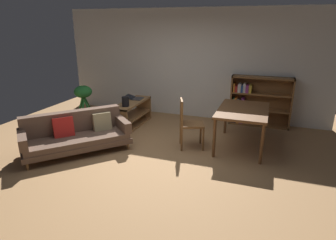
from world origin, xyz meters
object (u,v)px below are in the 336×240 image
dining_table (243,113)px  media_console (132,114)px  potted_floor_plant (84,102)px  dining_chair_near (188,121)px  fabric_couch (76,134)px  open_laptop (135,98)px  bookshelf (256,101)px  desk_speaker (125,102)px

dining_table → media_console: bearing=170.7°
media_console → potted_floor_plant: bearing=-165.7°
potted_floor_plant → dining_table: potted_floor_plant is taller
dining_chair_near → fabric_couch: bearing=-156.1°
open_laptop → potted_floor_plant: 1.22m
potted_floor_plant → dining_chair_near: size_ratio=0.97×
media_console → bookshelf: bookshelf is taller
potted_floor_plant → dining_table: size_ratio=0.68×
open_laptop → desk_speaker: 0.70m
fabric_couch → dining_table: size_ratio=1.41×
open_laptop → potted_floor_plant: size_ratio=0.47×
fabric_couch → potted_floor_plant: bearing=119.3°
fabric_couch → dining_table: 3.21m
open_laptop → dining_chair_near: bearing=-33.4°
media_console → bookshelf: bearing=21.5°
fabric_couch → bookshelf: bookshelf is taller
fabric_couch → bookshelf: size_ratio=1.42×
fabric_couch → dining_table: dining_table is taller
desk_speaker → dining_table: desk_speaker is taller
fabric_couch → bookshelf: 4.14m
dining_table → dining_chair_near: bearing=-159.0°
open_laptop → desk_speaker: desk_speaker is taller
media_console → bookshelf: size_ratio=0.96×
bookshelf → media_console: bearing=-158.5°
media_console → potted_floor_plant: (-1.13, -0.29, 0.26)m
dining_chair_near → dining_table: bearing=21.0°
bookshelf → fabric_couch: bearing=-138.5°
dining_chair_near → bookshelf: 2.20m
potted_floor_plant → bookshelf: size_ratio=0.68×
dining_chair_near → media_console: bearing=153.3°
potted_floor_plant → dining_table: (3.71, -0.13, 0.16)m
open_laptop → dining_chair_near: dining_chair_near is taller
fabric_couch → desk_speaker: (0.40, 1.27, 0.35)m
open_laptop → dining_chair_near: (1.65, -1.09, -0.07)m
dining_chair_near → bookshelf: size_ratio=0.70×
potted_floor_plant → open_laptop: bearing=28.3°
media_console → bookshelf: (2.74, 1.08, 0.30)m
media_console → bookshelf: 2.96m
open_laptop → bookshelf: bearing=15.7°
desk_speaker → dining_table: 2.54m
media_console → desk_speaker: 0.57m
dining_table → desk_speaker: bearing=179.4°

